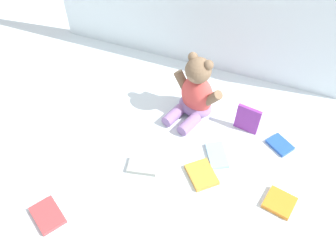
% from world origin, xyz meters
% --- Properties ---
extents(ground_plane, '(3.20, 3.20, 0.00)m').
position_xyz_m(ground_plane, '(0.00, 0.00, 0.00)').
color(ground_plane, silver).
extents(backdrop_drape, '(1.41, 0.03, 0.59)m').
position_xyz_m(backdrop_drape, '(0.00, 0.40, 0.29)').
color(backdrop_drape, silver).
rests_on(backdrop_drape, ground_plane).
extents(teddy_bear, '(0.24, 0.24, 0.29)m').
position_xyz_m(teddy_bear, '(0.07, 0.10, 0.11)').
color(teddy_bear, '#D84C47').
rests_on(teddy_bear, ground_plane).
extents(book_case_0, '(0.12, 0.11, 0.02)m').
position_xyz_m(book_case_0, '(0.48, -0.22, 0.01)').
color(book_case_0, orange).
rests_on(book_case_0, ground_plane).
extents(book_case_1, '(0.15, 0.15, 0.02)m').
position_xyz_m(book_case_1, '(0.19, -0.20, 0.01)').
color(book_case_1, gold).
rests_on(book_case_1, ground_plane).
extents(book_case_2, '(0.15, 0.14, 0.02)m').
position_xyz_m(book_case_2, '(-0.25, -0.55, 0.01)').
color(book_case_2, '#C53E40').
rests_on(book_case_2, ground_plane).
extents(book_case_3, '(0.12, 0.14, 0.01)m').
position_xyz_m(book_case_3, '(0.22, -0.10, 0.01)').
color(book_case_3, '#8CB3CB').
rests_on(book_case_3, ground_plane).
extents(book_case_4, '(0.10, 0.04, 0.11)m').
position_xyz_m(book_case_4, '(0.29, 0.08, 0.06)').
color(book_case_4, purple).
rests_on(book_case_4, ground_plane).
extents(book_case_5, '(0.12, 0.09, 0.02)m').
position_xyz_m(book_case_5, '(-0.03, -0.25, 0.01)').
color(book_case_5, '#9CA197').
rests_on(book_case_5, ground_plane).
extents(book_case_6, '(0.12, 0.11, 0.01)m').
position_xyz_m(book_case_6, '(0.44, 0.04, 0.01)').
color(book_case_6, '#2351AE').
rests_on(book_case_6, ground_plane).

